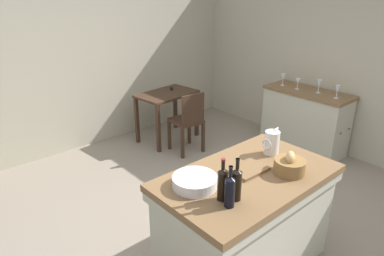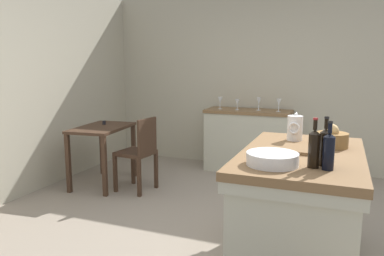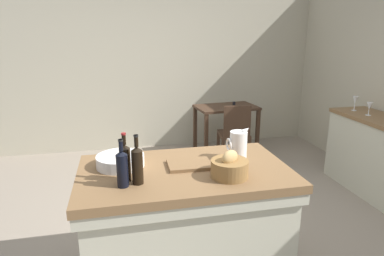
% 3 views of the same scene
% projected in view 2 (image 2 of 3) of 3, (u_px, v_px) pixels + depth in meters
% --- Properties ---
extents(ground_plane, '(6.76, 6.76, 0.00)m').
position_uv_depth(ground_plane, '(222.00, 238.00, 3.43)').
color(ground_plane, gray).
extents(wall_right, '(0.12, 5.20, 2.60)m').
position_uv_depth(wall_right, '(275.00, 82.00, 5.59)').
color(wall_right, '#B2AA93').
rests_on(wall_right, ground).
extents(island_table, '(1.47, 0.88, 0.92)m').
position_uv_depth(island_table, '(299.00, 206.00, 2.90)').
color(island_table, brown).
rests_on(island_table, ground).
extents(side_cabinet, '(0.52, 1.24, 0.90)m').
position_uv_depth(side_cabinet, '(248.00, 140.00, 5.54)').
color(side_cabinet, brown).
rests_on(side_cabinet, ground).
extents(writing_desk, '(0.95, 0.65, 0.82)m').
position_uv_depth(writing_desk, '(102.00, 136.00, 4.88)').
color(writing_desk, '#3D281C').
rests_on(writing_desk, ground).
extents(wooden_chair, '(0.44, 0.44, 0.92)m').
position_uv_depth(wooden_chair, '(139.00, 151.00, 4.63)').
color(wooden_chair, '#3D281C').
rests_on(wooden_chair, ground).
extents(pitcher, '(0.17, 0.13, 0.26)m').
position_uv_depth(pitcher, '(295.00, 128.00, 3.24)').
color(pitcher, white).
rests_on(pitcher, island_table).
extents(wash_bowl, '(0.34, 0.34, 0.08)m').
position_uv_depth(wash_bowl, '(272.00, 159.00, 2.47)').
color(wash_bowl, white).
rests_on(wash_bowl, island_table).
extents(bread_basket, '(0.25, 0.25, 0.19)m').
position_uv_depth(bread_basket, '(332.00, 139.00, 2.98)').
color(bread_basket, olive).
rests_on(bread_basket, island_table).
extents(cutting_board, '(0.31, 0.23, 0.02)m').
position_uv_depth(cutting_board, '(297.00, 149.00, 2.88)').
color(cutting_board, brown).
rests_on(cutting_board, island_table).
extents(wine_bottle_dark, '(0.07, 0.07, 0.32)m').
position_uv_depth(wine_bottle_dark, '(325.00, 146.00, 2.43)').
color(wine_bottle_dark, black).
rests_on(wine_bottle_dark, island_table).
extents(wine_bottle_amber, '(0.07, 0.07, 0.32)m').
position_uv_depth(wine_bottle_amber, '(314.00, 148.00, 2.39)').
color(wine_bottle_amber, black).
rests_on(wine_bottle_amber, island_table).
extents(wine_bottle_green, '(0.07, 0.07, 0.31)m').
position_uv_depth(wine_bottle_green, '(329.00, 150.00, 2.34)').
color(wine_bottle_green, black).
rests_on(wine_bottle_green, island_table).
extents(wine_glass_far_left, '(0.07, 0.07, 0.18)m').
position_uv_depth(wine_glass_far_left, '(279.00, 103.00, 5.24)').
color(wine_glass_far_left, white).
rests_on(wine_glass_far_left, side_cabinet).
extents(wine_glass_left, '(0.07, 0.07, 0.19)m').
position_uv_depth(wine_glass_left, '(259.00, 101.00, 5.39)').
color(wine_glass_left, white).
rests_on(wine_glass_left, side_cabinet).
extents(wine_glass_middle, '(0.07, 0.07, 0.15)m').
position_uv_depth(wine_glass_middle, '(237.00, 103.00, 5.45)').
color(wine_glass_middle, white).
rests_on(wine_glass_middle, side_cabinet).
extents(wine_glass_right, '(0.07, 0.07, 0.18)m').
position_uv_depth(wine_glass_right, '(220.00, 101.00, 5.55)').
color(wine_glass_right, white).
rests_on(wine_glass_right, side_cabinet).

